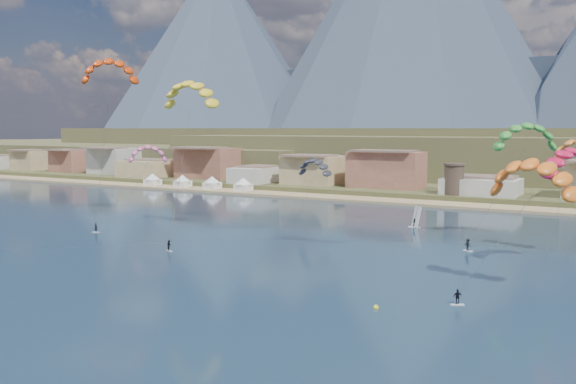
{
  "coord_description": "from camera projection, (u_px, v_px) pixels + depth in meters",
  "views": [
    {
      "loc": [
        46.91,
        -50.55,
        19.94
      ],
      "look_at": [
        0.0,
        32.0,
        10.0
      ],
      "focal_mm": 38.0,
      "sensor_mm": 36.0,
      "label": 1
    }
  ],
  "objects": [
    {
      "name": "windsurfer",
      "position": [
        415.0,
        221.0,
        123.07
      ],
      "size": [
        2.48,
        2.72,
        4.27
      ],
      "color": "silver",
      "rests_on": "ground"
    },
    {
      "name": "distant_kite_dark",
      "position": [
        315.0,
        164.0,
        140.42
      ],
      "size": [
        9.78,
        6.81,
        15.13
      ],
      "color": "#262626",
      "rests_on": "ground"
    },
    {
      "name": "land",
      "position": [
        575.0,
        150.0,
        553.09
      ],
      "size": [
        2200.0,
        900.0,
        4.0
      ],
      "color": "brown",
      "rests_on": "ground"
    },
    {
      "name": "kitesurfer_red",
      "position": [
        110.0,
        68.0,
        129.86
      ],
      "size": [
        16.31,
        19.89,
        37.05
      ],
      "color": "silver",
      "rests_on": "ground"
    },
    {
      "name": "buoy",
      "position": [
        376.0,
        307.0,
        67.7
      ],
      "size": [
        0.6,
        0.6,
        0.6
      ],
      "color": "yellow",
      "rests_on": "ground"
    },
    {
      "name": "distant_kite_red",
      "position": [
        569.0,
        158.0,
        83.69
      ],
      "size": [
        8.01,
        9.98,
        18.97
      ],
      "color": "#262626",
      "rests_on": "ground"
    },
    {
      "name": "kitesurfer_orange",
      "position": [
        533.0,
        172.0,
        72.63
      ],
      "size": [
        12.99,
        13.85,
        18.91
      ],
      "color": "silver",
      "rests_on": "ground"
    },
    {
      "name": "distant_kite_pink",
      "position": [
        148.0,
        151.0,
        145.88
      ],
      "size": [
        9.37,
        9.12,
        17.78
      ],
      "color": "#262626",
      "rests_on": "ground"
    },
    {
      "name": "town",
      "position": [
        318.0,
        166.0,
        193.15
      ],
      "size": [
        400.0,
        24.0,
        12.0
      ],
      "color": "beige",
      "rests_on": "ground"
    },
    {
      "name": "foothills",
      "position": [
        567.0,
        154.0,
        257.91
      ],
      "size": [
        940.0,
        210.0,
        18.0
      ],
      "color": "brown",
      "rests_on": "ground"
    },
    {
      "name": "beach_tents",
      "position": [
        196.0,
        179.0,
        197.58
      ],
      "size": [
        43.4,
        6.4,
        5.0
      ],
      "color": "white",
      "rests_on": "ground"
    },
    {
      "name": "watchtower",
      "position": [
        454.0,
        179.0,
        164.3
      ],
      "size": [
        5.82,
        5.82,
        8.6
      ],
      "color": "#47382D",
      "rests_on": "ground"
    },
    {
      "name": "kitesurfer_yellow",
      "position": [
        190.0,
        91.0,
        112.58
      ],
      "size": [
        13.62,
        17.82,
        31.32
      ],
      "color": "silver",
      "rests_on": "ground"
    },
    {
      "name": "beach",
      "position": [
        427.0,
        203.0,
        160.47
      ],
      "size": [
        2200.0,
        12.0,
        0.9
      ],
      "color": "tan",
      "rests_on": "ground"
    },
    {
      "name": "kitesurfer_green",
      "position": [
        525.0,
        133.0,
        104.89
      ],
      "size": [
        13.24,
        17.59,
        23.44
      ],
      "color": "silver",
      "rests_on": "ground"
    },
    {
      "name": "ground",
      "position": [
        148.0,
        305.0,
        68.84
      ],
      "size": [
        2400.0,
        2400.0,
        0.0
      ],
      "primitive_type": "plane",
      "color": "black",
      "rests_on": "ground"
    }
  ]
}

